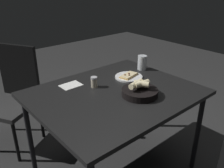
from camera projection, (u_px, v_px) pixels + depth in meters
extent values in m
cube|color=black|center=(115.00, 93.00, 1.78)|extent=(1.19, 0.97, 0.03)
cylinder|color=black|center=(197.00, 133.00, 1.96)|extent=(0.04, 0.04, 0.72)
cylinder|color=black|center=(30.00, 137.00, 1.91)|extent=(0.04, 0.04, 0.72)
cylinder|color=black|center=(126.00, 97.00, 2.55)|extent=(0.04, 0.04, 0.72)
cylinder|color=silver|center=(129.00, 77.00, 2.02)|extent=(0.23, 0.23, 0.01)
cube|color=tan|center=(129.00, 76.00, 2.01)|extent=(0.19, 0.12, 0.01)
cube|color=beige|center=(129.00, 75.00, 2.01)|extent=(0.17, 0.11, 0.01)
sphere|color=brown|center=(129.00, 75.00, 1.99)|extent=(0.02, 0.02, 0.02)
sphere|color=brown|center=(125.00, 75.00, 1.99)|extent=(0.02, 0.02, 0.02)
sphere|color=brown|center=(129.00, 74.00, 2.02)|extent=(0.02, 0.02, 0.02)
cylinder|color=black|center=(140.00, 92.00, 1.71)|extent=(0.26, 0.26, 0.05)
cylinder|color=beige|center=(136.00, 84.00, 1.68)|extent=(0.14, 0.06, 0.04)
cylinder|color=beige|center=(142.00, 84.00, 1.68)|extent=(0.13, 0.05, 0.04)
cylinder|color=beige|center=(142.00, 84.00, 1.68)|extent=(0.09, 0.11, 0.04)
cylinder|color=#A51A14|center=(147.00, 91.00, 1.73)|extent=(0.06, 0.06, 0.03)
cylinder|color=silver|center=(142.00, 63.00, 2.18)|extent=(0.08, 0.08, 0.13)
cylinder|color=orange|center=(142.00, 66.00, 2.19)|extent=(0.07, 0.07, 0.06)
cylinder|color=#BFB299|center=(94.00, 83.00, 1.84)|extent=(0.05, 0.05, 0.07)
cylinder|color=maroon|center=(94.00, 85.00, 1.84)|extent=(0.04, 0.04, 0.03)
cylinder|color=#B7B7BC|center=(94.00, 78.00, 1.82)|extent=(0.05, 0.05, 0.01)
cube|color=white|center=(71.00, 85.00, 1.87)|extent=(0.16, 0.12, 0.00)
cube|color=#292929|center=(9.00, 106.00, 2.22)|extent=(0.60, 0.60, 0.04)
cube|color=black|center=(19.00, 71.00, 2.28)|extent=(0.24, 0.38, 0.51)
cylinder|color=black|center=(16.00, 142.00, 2.09)|extent=(0.03, 0.03, 0.41)
cylinder|color=black|center=(11.00, 113.00, 2.53)|extent=(0.03, 0.03, 0.41)
cylinder|color=black|center=(41.00, 120.00, 2.42)|extent=(0.03, 0.03, 0.41)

